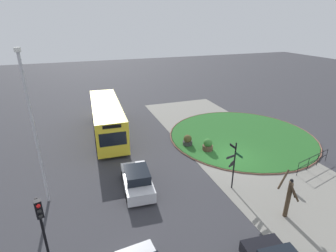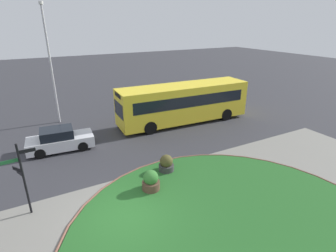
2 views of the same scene
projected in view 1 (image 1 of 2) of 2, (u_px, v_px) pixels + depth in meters
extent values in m
plane|color=#333338|center=(232.00, 158.00, 21.15)|extent=(120.00, 120.00, 0.00)
cube|color=gray|center=(247.00, 155.00, 21.62)|extent=(32.00, 8.98, 0.02)
cylinder|color=#235B23|center=(241.00, 136.00, 25.17)|extent=(13.49, 13.49, 0.10)
torus|color=brown|center=(241.00, 136.00, 25.16)|extent=(13.80, 13.80, 0.11)
cylinder|color=black|center=(234.00, 167.00, 16.78)|extent=(0.09, 0.09, 3.26)
sphere|color=black|center=(236.00, 143.00, 16.15)|extent=(0.10, 0.10, 0.10)
cube|color=black|center=(233.00, 146.00, 16.58)|extent=(0.60, 0.05, 0.15)
cube|color=#195128|center=(239.00, 155.00, 16.08)|extent=(0.65, 0.09, 0.15)
cube|color=black|center=(231.00, 157.00, 16.27)|extent=(0.18, 0.68, 0.15)
cube|color=black|center=(232.00, 163.00, 16.36)|extent=(0.34, 0.49, 0.15)
cube|color=black|center=(231.00, 165.00, 16.48)|extent=(0.24, 0.51, 0.15)
cylinder|color=black|center=(291.00, 186.00, 17.06)|extent=(0.23, 0.23, 0.70)
sphere|color=black|center=(292.00, 180.00, 16.91)|extent=(0.22, 0.22, 0.22)
cube|color=black|center=(314.00, 156.00, 19.35)|extent=(0.90, 3.77, 0.03)
cube|color=black|center=(313.00, 161.00, 19.53)|extent=(0.90, 3.77, 0.03)
cylinder|color=black|center=(298.00, 169.00, 18.58)|extent=(0.04, 0.04, 1.04)
cylinder|color=black|center=(308.00, 164.00, 19.23)|extent=(0.04, 0.04, 1.04)
cylinder|color=black|center=(318.00, 160.00, 19.87)|extent=(0.04, 0.04, 1.04)
cylinder|color=black|center=(327.00, 155.00, 20.52)|extent=(0.04, 0.04, 1.04)
cube|color=yellow|center=(107.00, 118.00, 24.99)|extent=(10.90, 3.05, 2.85)
cube|color=black|center=(120.00, 113.00, 25.19)|extent=(9.49, 0.45, 0.88)
cube|color=black|center=(93.00, 115.00, 24.48)|extent=(9.49, 0.45, 0.88)
cube|color=black|center=(113.00, 139.00, 20.14)|extent=(0.11, 2.10, 1.10)
cube|color=black|center=(112.00, 127.00, 19.74)|extent=(0.08, 1.41, 0.28)
cylinder|color=black|center=(125.00, 143.00, 22.70)|extent=(1.01, 0.34, 1.00)
cylinder|color=black|center=(98.00, 146.00, 22.06)|extent=(1.01, 0.34, 1.00)
cylinder|color=black|center=(116.00, 117.00, 28.82)|extent=(1.01, 0.34, 1.00)
cylinder|color=black|center=(94.00, 119.00, 28.17)|extent=(1.01, 0.34, 1.00)
cube|color=#EAEACC|center=(143.00, 246.00, 12.20)|extent=(0.04, 0.20, 0.12)
cube|color=silver|center=(137.00, 181.00, 17.17)|extent=(4.19, 2.06, 0.71)
cube|color=black|center=(137.00, 174.00, 16.78)|extent=(2.09, 1.68, 0.58)
cube|color=#EAEACC|center=(126.00, 167.00, 18.85)|extent=(0.04, 0.20, 0.12)
cube|color=#EAEACC|center=(140.00, 165.00, 19.10)|extent=(0.04, 0.20, 0.12)
cylinder|color=black|center=(123.00, 176.00, 18.18)|extent=(0.66, 0.27, 0.64)
cylinder|color=black|center=(145.00, 173.00, 18.56)|extent=(0.66, 0.27, 0.64)
cylinder|color=black|center=(128.00, 198.00, 15.93)|extent=(0.66, 0.27, 0.64)
cylinder|color=black|center=(153.00, 194.00, 16.31)|extent=(0.66, 0.27, 0.64)
cylinder|color=black|center=(45.00, 237.00, 10.86)|extent=(0.11, 0.11, 3.99)
cube|color=black|center=(39.00, 209.00, 10.10)|extent=(0.32, 0.32, 0.78)
sphere|color=red|center=(38.00, 206.00, 9.90)|extent=(0.16, 0.16, 0.16)
sphere|color=black|center=(39.00, 211.00, 9.99)|extent=(0.16, 0.16, 0.16)
sphere|color=black|center=(41.00, 216.00, 10.08)|extent=(0.16, 0.16, 0.16)
cylinder|color=#B7B7BC|center=(35.00, 135.00, 14.49)|extent=(0.16, 0.16, 8.93)
cylinder|color=silver|center=(17.00, 50.00, 12.77)|extent=(0.32, 0.32, 0.22)
cylinder|color=brown|center=(208.00, 148.00, 22.25)|extent=(0.88, 0.88, 0.51)
sphere|color=#33702D|center=(208.00, 143.00, 22.06)|extent=(0.75, 0.75, 0.75)
cylinder|color=#383838|center=(187.00, 143.00, 23.19)|extent=(0.85, 0.85, 0.43)
sphere|color=#4C4723|center=(188.00, 139.00, 23.02)|extent=(0.72, 0.72, 0.72)
cylinder|color=#423323|center=(288.00, 200.00, 14.49)|extent=(0.25, 0.25, 2.21)
cylinder|color=#423323|center=(283.00, 179.00, 14.37)|extent=(0.46, 0.96, 0.90)
cylinder|color=#423323|center=(294.00, 192.00, 13.85)|extent=(0.30, 0.79, 1.33)
cylinder|color=#423323|center=(293.00, 192.00, 14.02)|extent=(0.13, 0.55, 0.91)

